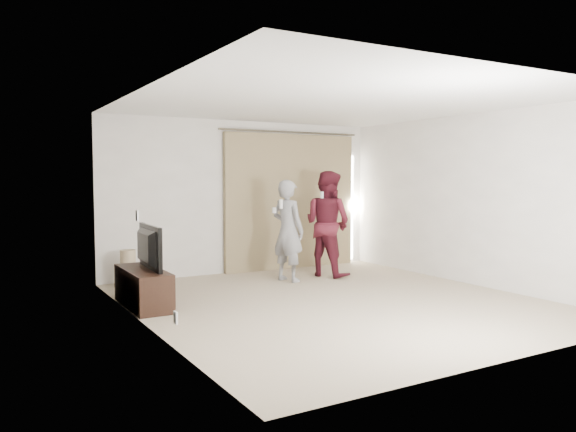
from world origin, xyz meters
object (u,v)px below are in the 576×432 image
object	(u,v)px
tv_console	(143,288)
person_woman	(327,224)
tv	(143,247)
person_man	(288,231)

from	to	relation	value
tv_console	person_woman	world-z (taller)	person_woman
tv_console	tv	xyz separation A→B (m)	(0.00, 0.00, 0.52)
tv_console	person_man	distance (m)	2.60
tv	person_woman	distance (m)	3.34
tv	person_man	bearing A→B (deg)	-74.24
tv_console	person_woman	bearing A→B (deg)	11.55
tv_console	person_woman	size ratio (longest dim) A/B	0.71
person_woman	tv_console	bearing A→B (deg)	-168.45
person_woman	tv	bearing A→B (deg)	-168.45
person_man	person_woman	world-z (taller)	person_woman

